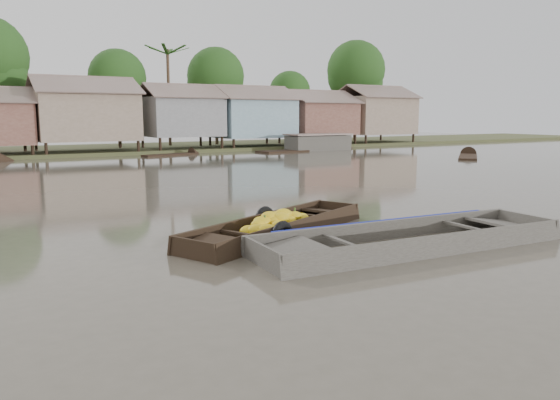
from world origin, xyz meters
TOP-DOWN VIEW (x-y plane):
  - ground at (0.00, 0.00)m, footprint 120.00×120.00m
  - riverbank at (3.03, 31.86)m, footprint 120.00×12.47m
  - banana_boat at (0.68, 0.46)m, footprint 5.71×3.50m
  - viewer_boat at (2.49, -2.01)m, footprint 7.05×2.35m
  - distant_boats at (11.63, 24.49)m, footprint 45.40×15.47m

SIDE VIEW (x-z plane):
  - ground at x=0.00m, z-range 0.00..0.00m
  - viewer_boat at x=2.49m, z-range -0.23..0.33m
  - banana_boat at x=0.68m, z-range -0.23..0.56m
  - distant_boats at x=11.63m, z-range -0.46..0.91m
  - riverbank at x=3.03m, z-range -2.04..8.18m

